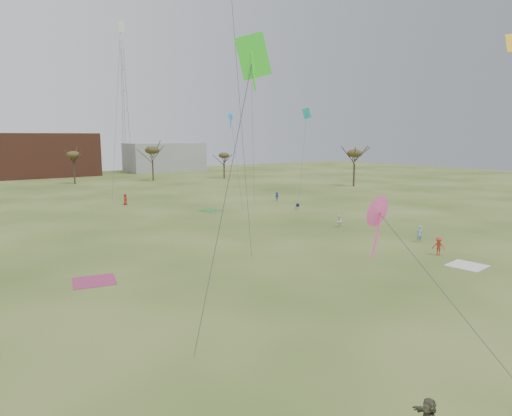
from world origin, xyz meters
TOP-DOWN VIEW (x-y plane):
  - ground at (0.00, 0.00)m, footprint 260.00×260.00m
  - flyer_mid_b at (17.48, 6.47)m, footprint 0.99×1.29m
  - flyer_mid_c at (20.70, 10.79)m, footprint 0.77×0.66m
  - spectator_mid_e at (19.63, 21.42)m, footprint 0.86×0.90m
  - flyer_far_b at (4.29, 55.00)m, footprint 1.02×1.07m
  - flyer_far_c at (27.78, 44.37)m, footprint 0.64×1.01m
  - blanket_cream at (16.36, 2.95)m, footprint 3.18×3.18m
  - blanket_plum at (-11.54, 17.73)m, footprint 3.78×3.78m
  - blanket_olive at (12.84, 41.88)m, footprint 3.69×3.69m
  - camp_chair_right at (24.41, 34.96)m, footprint 0.72×0.70m
  - kites_aloft at (1.70, 27.34)m, footprint 58.43×65.95m
  - tree_line at (-2.85, 79.12)m, footprint 117.44×49.32m
  - building_brick at (5.00, 120.00)m, footprint 26.00×16.00m
  - building_grey at (40.00, 118.00)m, footprint 24.00×12.00m
  - radio_tower at (30.00, 125.00)m, footprint 1.51×1.72m

SIDE VIEW (x-z plane):
  - ground at x=0.00m, z-range 0.00..0.00m
  - blanket_cream at x=16.36m, z-range -0.01..0.02m
  - blanket_plum at x=-11.54m, z-range -0.01..0.02m
  - blanket_olive at x=12.84m, z-range -0.01..0.02m
  - camp_chair_right at x=24.41m, z-range -0.18..0.69m
  - spectator_mid_e at x=19.63m, z-range 0.00..1.45m
  - flyer_far_c at x=27.78m, z-range 0.00..1.49m
  - flyer_mid_b at x=17.48m, z-range 0.00..1.76m
  - flyer_mid_c at x=20.70m, z-range 0.00..1.79m
  - flyer_far_b at x=4.29m, z-range 0.00..1.84m
  - building_grey at x=40.00m, z-range 0.00..9.00m
  - building_brick at x=5.00m, z-range 0.00..12.00m
  - tree_line at x=-2.85m, z-range 2.63..11.54m
  - radio_tower at x=30.00m, z-range -1.29..39.71m
  - kites_aloft at x=1.70m, z-range 7.54..35.37m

